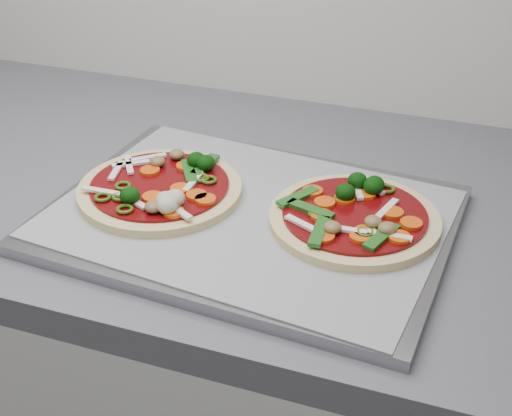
% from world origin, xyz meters
% --- Properties ---
extents(countertop, '(3.60, 0.60, 0.04)m').
position_xyz_m(countertop, '(0.00, 1.30, 0.88)').
color(countertop, slate).
rests_on(countertop, base_cabinet).
extents(baking_tray, '(0.49, 0.37, 0.02)m').
position_xyz_m(baking_tray, '(-0.05, 1.22, 0.91)').
color(baking_tray, gray).
rests_on(baking_tray, countertop).
extents(parchment, '(0.48, 0.37, 0.00)m').
position_xyz_m(parchment, '(-0.05, 1.22, 0.92)').
color(parchment, '#96979C').
rests_on(parchment, baking_tray).
extents(pizza_left, '(0.23, 0.23, 0.03)m').
position_xyz_m(pizza_left, '(-0.16, 1.22, 0.93)').
color(pizza_left, '#F0DA8F').
rests_on(pizza_left, parchment).
extents(pizza_right, '(0.22, 0.22, 0.03)m').
position_xyz_m(pizza_right, '(0.07, 1.23, 0.93)').
color(pizza_right, '#F0DA8F').
rests_on(pizza_right, parchment).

